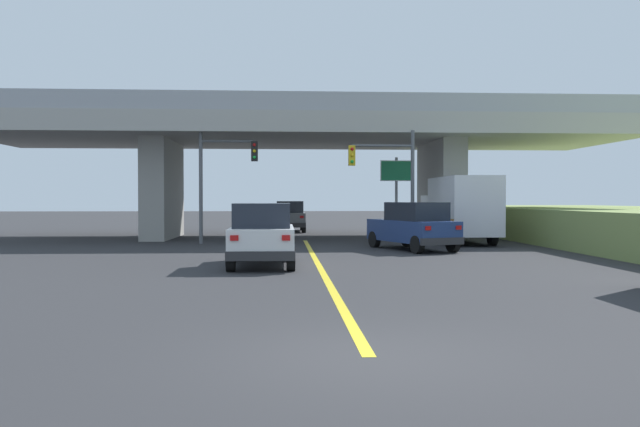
{
  "coord_description": "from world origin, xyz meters",
  "views": [
    {
      "loc": [
        -1.18,
        -8.64,
        2.15
      ],
      "look_at": [
        0.29,
        16.41,
        1.59
      ],
      "focal_mm": 36.16,
      "sensor_mm": 36.0,
      "label": 1
    }
  ],
  "objects_px": {
    "sedan_oncoming": "(290,216)",
    "traffic_signal_nearside": "(391,172)",
    "box_truck": "(460,209)",
    "suv_lead": "(262,235)",
    "traffic_signal_farside": "(220,170)",
    "suv_crossing": "(413,226)",
    "highway_sign": "(396,179)"
  },
  "relations": [
    {
      "from": "box_truck",
      "to": "traffic_signal_nearside",
      "type": "relative_size",
      "value": 1.32
    },
    {
      "from": "highway_sign",
      "to": "box_truck",
      "type": "bearing_deg",
      "value": -39.48
    },
    {
      "from": "box_truck",
      "to": "traffic_signal_farside",
      "type": "bearing_deg",
      "value": -179.6
    },
    {
      "from": "suv_lead",
      "to": "highway_sign",
      "type": "xyz_separation_m",
      "value": [
        6.63,
        12.86,
        2.2
      ]
    },
    {
      "from": "traffic_signal_nearside",
      "to": "sedan_oncoming",
      "type": "bearing_deg",
      "value": 111.33
    },
    {
      "from": "traffic_signal_nearside",
      "to": "traffic_signal_farside",
      "type": "relative_size",
      "value": 0.98
    },
    {
      "from": "traffic_signal_farside",
      "to": "box_truck",
      "type": "bearing_deg",
      "value": 0.4
    },
    {
      "from": "suv_crossing",
      "to": "sedan_oncoming",
      "type": "relative_size",
      "value": 1.11
    },
    {
      "from": "suv_crossing",
      "to": "traffic_signal_nearside",
      "type": "relative_size",
      "value": 0.94
    },
    {
      "from": "box_truck",
      "to": "suv_lead",
      "type": "bearing_deg",
      "value": -131.48
    },
    {
      "from": "highway_sign",
      "to": "suv_crossing",
      "type": "bearing_deg",
      "value": -94.01
    },
    {
      "from": "traffic_signal_nearside",
      "to": "traffic_signal_farside",
      "type": "distance_m",
      "value": 8.2
    },
    {
      "from": "sedan_oncoming",
      "to": "traffic_signal_nearside",
      "type": "relative_size",
      "value": 0.85
    },
    {
      "from": "suv_lead",
      "to": "traffic_signal_farside",
      "type": "bearing_deg",
      "value": 102.59
    },
    {
      "from": "sedan_oncoming",
      "to": "traffic_signal_nearside",
      "type": "height_order",
      "value": "traffic_signal_nearside"
    },
    {
      "from": "traffic_signal_nearside",
      "to": "highway_sign",
      "type": "relative_size",
      "value": 1.26
    },
    {
      "from": "sedan_oncoming",
      "to": "suv_lead",
      "type": "bearing_deg",
      "value": -92.95
    },
    {
      "from": "box_truck",
      "to": "traffic_signal_farside",
      "type": "distance_m",
      "value": 11.87
    },
    {
      "from": "traffic_signal_farside",
      "to": "highway_sign",
      "type": "distance_m",
      "value": 9.29
    },
    {
      "from": "highway_sign",
      "to": "suv_lead",
      "type": "bearing_deg",
      "value": -117.27
    },
    {
      "from": "suv_crossing",
      "to": "traffic_signal_farside",
      "type": "height_order",
      "value": "traffic_signal_farside"
    },
    {
      "from": "traffic_signal_nearside",
      "to": "suv_lead",
      "type": "bearing_deg",
      "value": -120.21
    },
    {
      "from": "traffic_signal_nearside",
      "to": "suv_crossing",
      "type": "bearing_deg",
      "value": -85.05
    },
    {
      "from": "suv_crossing",
      "to": "sedan_oncoming",
      "type": "bearing_deg",
      "value": 88.09
    },
    {
      "from": "traffic_signal_nearside",
      "to": "box_truck",
      "type": "bearing_deg",
      "value": 9.3
    },
    {
      "from": "sedan_oncoming",
      "to": "traffic_signal_nearside",
      "type": "distance_m",
      "value": 13.14
    },
    {
      "from": "box_truck",
      "to": "highway_sign",
      "type": "relative_size",
      "value": 1.66
    },
    {
      "from": "box_truck",
      "to": "traffic_signal_nearside",
      "type": "bearing_deg",
      "value": -170.7
    },
    {
      "from": "suv_lead",
      "to": "highway_sign",
      "type": "relative_size",
      "value": 0.99
    },
    {
      "from": "suv_crossing",
      "to": "suv_lead",
      "type": "bearing_deg",
      "value": -154.29
    },
    {
      "from": "suv_lead",
      "to": "traffic_signal_farside",
      "type": "xyz_separation_m",
      "value": [
        -2.35,
        10.52,
        2.53
      ]
    },
    {
      "from": "traffic_signal_farside",
      "to": "suv_crossing",
      "type": "bearing_deg",
      "value": -26.82
    }
  ]
}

